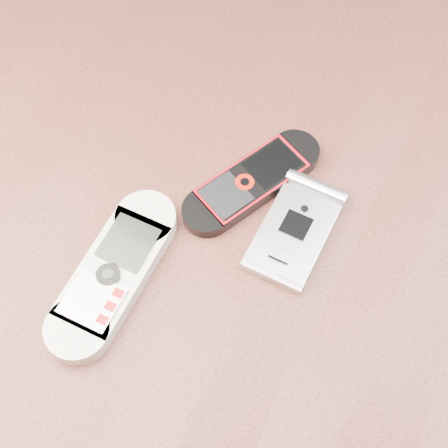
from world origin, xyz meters
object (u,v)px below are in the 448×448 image
Objects in this scene: nokia_white at (114,273)px; nokia_black_red at (252,181)px; table at (220,275)px; motorola_razr at (294,232)px.

nokia_white is 0.15m from nokia_black_red.
table is at bearing 54.40° from nokia_white.
motorola_razr is at bearing 19.24° from table.
nokia_white reaches higher than motorola_razr.
nokia_black_red is at bearing 82.25° from table.
motorola_razr is (0.12, 0.10, -0.00)m from nokia_white.
nokia_black_red is 0.06m from motorola_razr.
motorola_razr is (0.05, -0.03, 0.00)m from nokia_black_red.
nokia_black_red is 1.35× the size of motorola_razr.
motorola_razr reaches higher than table.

